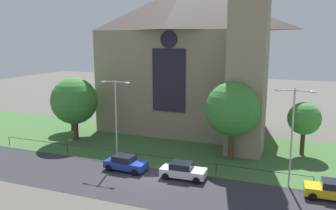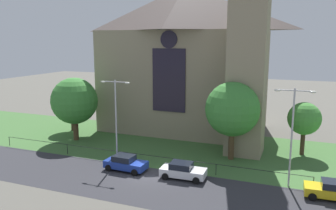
# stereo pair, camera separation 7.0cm
# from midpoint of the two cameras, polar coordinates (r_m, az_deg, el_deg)

# --- Properties ---
(ground) EXTENTS (160.00, 160.00, 0.00)m
(ground) POSITION_cam_midpoint_polar(r_m,az_deg,el_deg) (42.17, 2.24, -6.83)
(ground) COLOR #56544C
(road_asphalt) EXTENTS (120.00, 8.00, 0.01)m
(road_asphalt) POSITION_cam_midpoint_polar(r_m,az_deg,el_deg) (31.77, -5.05, -12.88)
(road_asphalt) COLOR #2D2D33
(road_asphalt) RESTS_ON ground
(grass_verge) EXTENTS (120.00, 20.00, 0.01)m
(grass_verge) POSITION_cam_midpoint_polar(r_m,az_deg,el_deg) (40.37, 1.30, -7.62)
(grass_verge) COLOR #3D6633
(grass_verge) RESTS_ON ground
(church_building) EXTENTS (23.20, 16.20, 26.00)m
(church_building) POSITION_cam_midpoint_polar(r_m,az_deg,el_deg) (48.03, 3.32, 7.79)
(church_building) COLOR gray
(church_building) RESTS_ON ground
(iron_railing) EXTENTS (34.42, 0.07, 1.13)m
(iron_railing) POSITION_cam_midpoint_polar(r_m,az_deg,el_deg) (36.23, -5.51, -8.21)
(iron_railing) COLOR black
(iron_railing) RESTS_ON ground
(tree_right_far) EXTENTS (3.64, 3.64, 5.97)m
(tree_right_far) POSITION_cam_midpoint_polar(r_m,az_deg,el_deg) (41.00, 21.63, -2.14)
(tree_right_far) COLOR #423021
(tree_right_far) RESTS_ON ground
(tree_left_far) EXTENTS (3.80, 3.80, 6.26)m
(tree_left_far) POSITION_cam_midpoint_polar(r_m,az_deg,el_deg) (50.33, -15.75, 0.72)
(tree_left_far) COLOR #423021
(tree_left_far) RESTS_ON ground
(tree_right_near) EXTENTS (5.79, 5.79, 8.43)m
(tree_right_near) POSITION_cam_midpoint_polar(r_m,az_deg,el_deg) (36.93, 10.61, -0.70)
(tree_right_near) COLOR #4C3823
(tree_right_near) RESTS_ON ground
(tree_left_near) EXTENTS (5.90, 5.90, 8.08)m
(tree_left_near) POSITION_cam_midpoint_polar(r_m,az_deg,el_deg) (45.16, -15.33, 0.65)
(tree_left_near) COLOR #4C3823
(tree_left_near) RESTS_ON ground
(streetlamp_near) EXTENTS (3.37, 0.26, 8.73)m
(streetlamp_near) POSITION_cam_midpoint_polar(r_m,az_deg,el_deg) (35.93, -8.70, -0.96)
(streetlamp_near) COLOR #B2B2B7
(streetlamp_near) RESTS_ON ground
(streetlamp_far) EXTENTS (3.37, 0.26, 8.74)m
(streetlamp_far) POSITION_cam_midpoint_polar(r_m,az_deg,el_deg) (31.27, 19.92, -3.22)
(streetlamp_far) COLOR #B2B2B7
(streetlamp_far) RESTS_ON ground
(parked_car_blue) EXTENTS (4.26, 2.13, 1.51)m
(parked_car_blue) POSITION_cam_midpoint_polar(r_m,az_deg,el_deg) (34.70, -7.13, -9.52)
(parked_car_blue) COLOR #1E3899
(parked_car_blue) RESTS_ON ground
(parked_car_white) EXTENTS (4.27, 2.17, 1.51)m
(parked_car_white) POSITION_cam_midpoint_polar(r_m,az_deg,el_deg) (32.58, 2.43, -10.82)
(parked_car_white) COLOR silver
(parked_car_white) RESTS_ON ground
(parked_car_yellow) EXTENTS (4.28, 2.18, 1.51)m
(parked_car_yellow) POSITION_cam_midpoint_polar(r_m,az_deg,el_deg) (31.60, 25.58, -12.61)
(parked_car_yellow) COLOR gold
(parked_car_yellow) RESTS_ON ground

